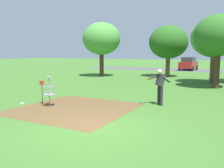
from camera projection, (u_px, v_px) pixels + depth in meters
name	position (u px, v px, depth m)	size (l,w,h in m)	color
ground_plane	(90.00, 128.00, 7.96)	(160.00, 160.00, 0.00)	#3D6B28
dirt_tee_pad	(75.00, 108.00, 10.76)	(4.87, 4.92, 0.01)	brown
disc_golf_basket	(48.00, 90.00, 11.22)	(0.98, 0.58, 1.39)	#9E9EA3
player_foreground_watching	(160.00, 85.00, 11.34)	(1.03, 0.71, 1.71)	#232328
frisbee_by_tee	(67.00, 94.00, 14.47)	(0.21, 0.21, 0.02)	green
frisbee_mid_grass	(22.00, 103.00, 11.84)	(0.20, 0.20, 0.02)	white
tree_near_left	(168.00, 42.00, 24.43)	(3.92, 3.92, 5.19)	brown
tree_mid_center	(219.00, 36.00, 16.45)	(3.32, 3.32, 5.07)	#422D1E
tree_mid_right	(214.00, 38.00, 19.04)	(3.63, 3.63, 5.19)	brown
tree_far_left	(101.00, 39.00, 24.85)	(3.91, 3.91, 5.57)	#422D1E
parking_lot_strip	(207.00, 71.00, 33.27)	(36.00, 6.00, 0.01)	#4C4C51
parked_car_leftmost	(189.00, 64.00, 34.48)	(2.12, 4.28, 1.84)	maroon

